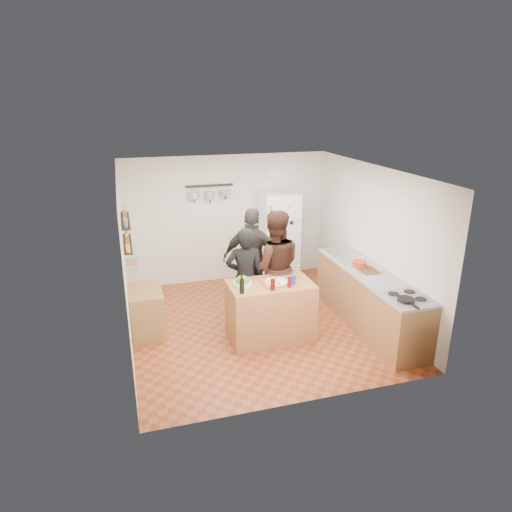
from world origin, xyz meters
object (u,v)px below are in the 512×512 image
object	(u,v)px
person_back	(253,260)
fridge	(278,237)
counter_run	(369,300)
wall_clock	(274,171)
salad_bowl	(243,284)
pepper_mill	(298,273)
skillet	(406,300)
wine_bottle	(242,286)
prep_island	(270,311)
side_table	(147,311)
person_center	(274,267)
salt_canister	(293,280)
person_left	(245,279)
red_bowl	(360,264)

from	to	relation	value
person_back	fridge	distance (m)	1.42
counter_run	wall_clock	size ratio (longest dim) A/B	8.77
salad_bowl	person_back	bearing A→B (deg)	66.19
pepper_mill	person_back	xyz separation A→B (m)	(-0.41, 1.05, -0.11)
fridge	skillet	bearing A→B (deg)	-79.07
salad_bowl	fridge	distance (m)	2.55
wine_bottle	prep_island	bearing A→B (deg)	23.75
wine_bottle	side_table	distance (m)	1.72
pepper_mill	person_center	bearing A→B (deg)	111.46
salt_canister	side_table	bearing A→B (deg)	158.29
wine_bottle	person_center	bearing A→B (deg)	46.59
wine_bottle	person_left	world-z (taller)	person_left
person_center	person_back	xyz separation A→B (m)	(-0.20, 0.54, -0.04)
pepper_mill	red_bowl	size ratio (longest dim) A/B	0.85
salad_bowl	pepper_mill	size ratio (longest dim) A/B	1.44
red_bowl	person_left	bearing A→B (deg)	172.78
prep_island	person_back	bearing A→B (deg)	87.67
pepper_mill	salad_bowl	bearing A→B (deg)	180.00
side_table	salad_bowl	bearing A→B (deg)	-25.79
person_center	fridge	world-z (taller)	person_center
skillet	fridge	world-z (taller)	fridge
pepper_mill	wall_clock	size ratio (longest dim) A/B	0.62
person_left	wall_clock	distance (m)	2.73
pepper_mill	wall_clock	xyz separation A→B (m)	(0.45, 2.52, 1.15)
person_left	wall_clock	size ratio (longest dim) A/B	5.55
prep_island	wine_bottle	xyz separation A→B (m)	(-0.50, -0.22, 0.56)
skillet	red_bowl	bearing A→B (deg)	87.91
red_bowl	fridge	size ratio (longest dim) A/B	0.12
pepper_mill	salt_canister	world-z (taller)	pepper_mill
salt_canister	counter_run	size ratio (longest dim) A/B	0.05
salt_canister	fridge	xyz separation A→B (m)	(0.60, 2.36, -0.08)
person_center	wall_clock	bearing A→B (deg)	-96.00
fridge	wall_clock	xyz separation A→B (m)	(0.00, 0.33, 1.25)
person_left	side_table	xyz separation A→B (m)	(-1.53, 0.24, -0.47)
salt_canister	wall_clock	size ratio (longest dim) A/B	0.48
prep_island	skillet	bearing A→B (deg)	-36.14
person_back	salad_bowl	bearing A→B (deg)	94.64
red_bowl	fridge	bearing A→B (deg)	109.30
person_back	skillet	xyz separation A→B (m)	(1.50, -2.23, 0.04)
person_back	side_table	bearing A→B (deg)	40.43
salad_bowl	red_bowl	size ratio (longest dim) A/B	1.22
counter_run	wall_clock	distance (m)	3.22
counter_run	side_table	world-z (taller)	counter_run
salad_bowl	pepper_mill	distance (m)	0.87
person_center	person_back	size ratio (longest dim) A/B	1.04
person_left	person_back	size ratio (longest dim) A/B	0.93
wine_bottle	side_table	xyz separation A→B (m)	(-1.29, 0.93, -0.65)
person_back	counter_run	bearing A→B (deg)	172.38
fridge	wall_clock	size ratio (longest dim) A/B	6.00
person_center	pepper_mill	bearing A→B (deg)	123.48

